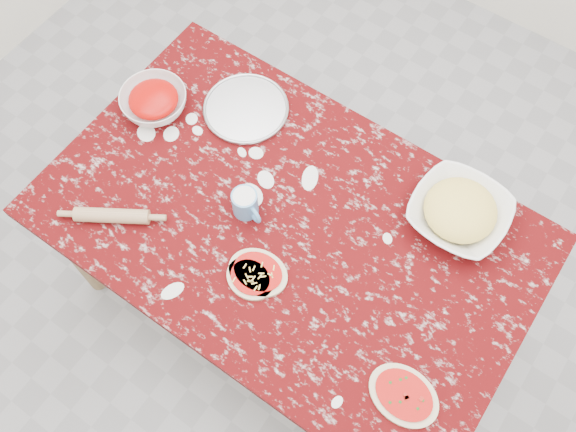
# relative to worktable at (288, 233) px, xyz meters

# --- Properties ---
(ground) EXTENTS (4.00, 4.00, 0.00)m
(ground) POSITION_rel_worktable_xyz_m (0.00, 0.00, -0.67)
(ground) COLOR gray
(worktable) EXTENTS (1.60, 1.00, 0.75)m
(worktable) POSITION_rel_worktable_xyz_m (0.00, 0.00, 0.00)
(worktable) COLOR #400507
(worktable) RESTS_ON ground
(pizza_tray) EXTENTS (0.37, 0.37, 0.01)m
(pizza_tray) POSITION_rel_worktable_xyz_m (-0.38, 0.28, 0.09)
(pizza_tray) COLOR #B2B2B7
(pizza_tray) RESTS_ON worktable
(sauce_bowl) EXTENTS (0.30, 0.30, 0.07)m
(sauce_bowl) POSITION_rel_worktable_xyz_m (-0.65, 0.10, 0.12)
(sauce_bowl) COLOR white
(sauce_bowl) RESTS_ON worktable
(cheese_bowl) EXTENTS (0.31, 0.31, 0.08)m
(cheese_bowl) POSITION_rel_worktable_xyz_m (0.44, 0.33, 0.12)
(cheese_bowl) COLOR white
(cheese_bowl) RESTS_ON worktable
(flour_mug) EXTENTS (0.12, 0.08, 0.10)m
(flour_mug) POSITION_rel_worktable_xyz_m (-0.14, -0.04, 0.13)
(flour_mug) COLOR #5390C7
(flour_mug) RESTS_ON worktable
(pizza_left) EXTENTS (0.21, 0.17, 0.02)m
(pizza_left) POSITION_rel_worktable_xyz_m (0.02, -0.20, 0.09)
(pizza_left) COLOR beige
(pizza_left) RESTS_ON worktable
(pizza_mid) EXTENTS (0.17, 0.15, 0.02)m
(pizza_mid) POSITION_rel_worktable_xyz_m (0.02, -0.23, 0.09)
(pizza_mid) COLOR beige
(pizza_mid) RESTS_ON worktable
(pizza_right) EXTENTS (0.22, 0.17, 0.02)m
(pizza_right) POSITION_rel_worktable_xyz_m (0.59, -0.26, 0.09)
(pizza_right) COLOR beige
(pizza_right) RESTS_ON worktable
(rolling_pin) EXTENTS (0.23, 0.17, 0.05)m
(rolling_pin) POSITION_rel_worktable_xyz_m (-0.48, -0.31, 0.11)
(rolling_pin) COLOR tan
(rolling_pin) RESTS_ON worktable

